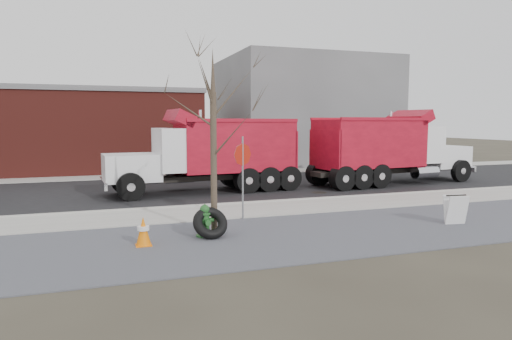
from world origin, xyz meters
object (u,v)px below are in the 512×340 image
object	(u,v)px
stop_sign	(243,163)
dump_truck_red_a	(388,147)
dump_truck_red_b	(212,151)
truck_tire	(210,223)
fire_hydrant	(205,222)
sandwich_board	(456,209)

from	to	relation	value
stop_sign	dump_truck_red_a	world-z (taller)	dump_truck_red_a
dump_truck_red_b	truck_tire	bearing A→B (deg)	72.15
fire_hydrant	dump_truck_red_b	world-z (taller)	dump_truck_red_b
dump_truck_red_a	dump_truck_red_b	world-z (taller)	dump_truck_red_a
stop_sign	fire_hydrant	bearing A→B (deg)	-137.47
fire_hydrant	sandwich_board	size ratio (longest dim) A/B	1.00
sandwich_board	dump_truck_red_b	bearing A→B (deg)	130.36
sandwich_board	dump_truck_red_b	world-z (taller)	dump_truck_red_b
fire_hydrant	truck_tire	bearing A→B (deg)	-68.21
dump_truck_red_a	dump_truck_red_b	xyz separation A→B (m)	(-9.14, 0.27, -0.04)
dump_truck_red_a	sandwich_board	bearing A→B (deg)	-118.67
dump_truck_red_a	truck_tire	bearing A→B (deg)	-151.15
sandwich_board	dump_truck_red_a	bearing A→B (deg)	76.16
stop_sign	dump_truck_red_b	bearing A→B (deg)	81.59
truck_tire	sandwich_board	distance (m)	7.59
sandwich_board	dump_truck_red_a	distance (m)	9.49
stop_sign	sandwich_board	xyz separation A→B (m)	(6.01, -2.77, -1.36)
fire_hydrant	truck_tire	xyz separation A→B (m)	(0.11, -0.18, 0.01)
fire_hydrant	dump_truck_red_a	bearing A→B (deg)	24.63
stop_sign	sandwich_board	bearing A→B (deg)	-29.20
truck_tire	stop_sign	bearing A→B (deg)	51.65
truck_tire	dump_truck_red_b	xyz separation A→B (m)	(1.95, 8.11, 1.43)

